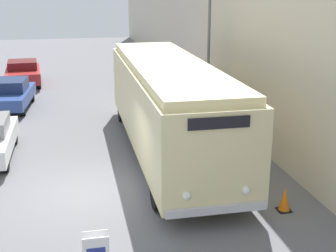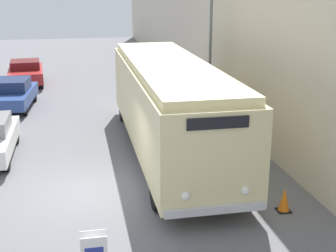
{
  "view_description": "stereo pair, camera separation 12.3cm",
  "coord_description": "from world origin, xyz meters",
  "px_view_note": "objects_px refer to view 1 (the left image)",
  "views": [
    {
      "loc": [
        -0.24,
        -12.61,
        5.84
      ],
      "look_at": [
        2.41,
        0.06,
        1.86
      ],
      "focal_mm": 50.0,
      "sensor_mm": 36.0,
      "label": 1
    },
    {
      "loc": [
        -0.12,
        -12.63,
        5.84
      ],
      "look_at": [
        2.41,
        0.06,
        1.86
      ],
      "focal_mm": 50.0,
      "sensor_mm": 36.0,
      "label": 2
    }
  ],
  "objects_px": {
    "vintage_bus": "(168,103)",
    "parked_car_far": "(23,73)",
    "streetlamp": "(210,8)",
    "parked_car_mid": "(9,94)",
    "traffic_cone": "(285,199)"
  },
  "relations": [
    {
      "from": "traffic_cone",
      "to": "streetlamp",
      "type": "bearing_deg",
      "value": 87.29
    },
    {
      "from": "vintage_bus",
      "to": "traffic_cone",
      "type": "xyz_separation_m",
      "value": [
        2.1,
        -5.09,
        -1.5
      ]
    },
    {
      "from": "parked_car_far",
      "to": "streetlamp",
      "type": "bearing_deg",
      "value": -51.88
    },
    {
      "from": "parked_car_mid",
      "to": "traffic_cone",
      "type": "bearing_deg",
      "value": -51.71
    },
    {
      "from": "vintage_bus",
      "to": "streetlamp",
      "type": "relative_size",
      "value": 1.51
    },
    {
      "from": "vintage_bus",
      "to": "traffic_cone",
      "type": "relative_size",
      "value": 17.41
    },
    {
      "from": "streetlamp",
      "to": "parked_car_far",
      "type": "relative_size",
      "value": 1.82
    },
    {
      "from": "streetlamp",
      "to": "vintage_bus",
      "type": "bearing_deg",
      "value": -124.79
    },
    {
      "from": "parked_car_mid",
      "to": "parked_car_far",
      "type": "xyz_separation_m",
      "value": [
        0.2,
        5.57,
        0.02
      ]
    },
    {
      "from": "parked_car_mid",
      "to": "parked_car_far",
      "type": "distance_m",
      "value": 5.57
    },
    {
      "from": "vintage_bus",
      "to": "parked_car_far",
      "type": "distance_m",
      "value": 14.41
    },
    {
      "from": "vintage_bus",
      "to": "parked_car_mid",
      "type": "bearing_deg",
      "value": 129.99
    },
    {
      "from": "parked_car_mid",
      "to": "streetlamp",
      "type": "bearing_deg",
      "value": -19.05
    },
    {
      "from": "vintage_bus",
      "to": "parked_car_mid",
      "type": "xyz_separation_m",
      "value": [
        -6.26,
        7.46,
        -1.1
      ]
    },
    {
      "from": "streetlamp",
      "to": "parked_car_mid",
      "type": "relative_size",
      "value": 1.8
    }
  ]
}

